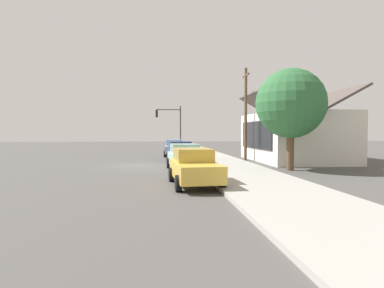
{
  "coord_description": "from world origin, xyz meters",
  "views": [
    {
      "loc": [
        23.14,
        1.13,
        2.31
      ],
      "look_at": [
        1.36,
        3.37,
        1.53
      ],
      "focal_mm": 30.96,
      "sensor_mm": 36.0,
      "label": 1
    }
  ],
  "objects_px": {
    "car_skyblue": "(175,148)",
    "car_mustard": "(194,167)",
    "utility_pole_wooden": "(246,112)",
    "car_seafoam": "(185,157)",
    "fire_hydrant_red": "(206,160)",
    "traffic_light_main": "(171,122)",
    "car_navy": "(180,151)",
    "shade_tree": "(291,104)"
  },
  "relations": [
    {
      "from": "utility_pole_wooden",
      "to": "traffic_light_main",
      "type": "bearing_deg",
      "value": -151.05
    },
    {
      "from": "utility_pole_wooden",
      "to": "car_seafoam",
      "type": "bearing_deg",
      "value": -40.61
    },
    {
      "from": "fire_hydrant_red",
      "to": "car_skyblue",
      "type": "bearing_deg",
      "value": -172.25
    },
    {
      "from": "car_mustard",
      "to": "utility_pole_wooden",
      "type": "xyz_separation_m",
      "value": [
        -12.02,
        5.51,
        3.12
      ]
    },
    {
      "from": "car_skyblue",
      "to": "utility_pole_wooden",
      "type": "height_order",
      "value": "utility_pole_wooden"
    },
    {
      "from": "shade_tree",
      "to": "traffic_light_main",
      "type": "xyz_separation_m",
      "value": [
        -17.24,
        -6.55,
        -0.54
      ]
    },
    {
      "from": "car_seafoam",
      "to": "fire_hydrant_red",
      "type": "height_order",
      "value": "car_seafoam"
    },
    {
      "from": "car_skyblue",
      "to": "fire_hydrant_red",
      "type": "relative_size",
      "value": 6.71
    },
    {
      "from": "car_navy",
      "to": "fire_hydrant_red",
      "type": "distance_m",
      "value": 4.66
    },
    {
      "from": "car_navy",
      "to": "utility_pole_wooden",
      "type": "height_order",
      "value": "utility_pole_wooden"
    },
    {
      "from": "car_mustard",
      "to": "traffic_light_main",
      "type": "relative_size",
      "value": 0.86
    },
    {
      "from": "car_skyblue",
      "to": "utility_pole_wooden",
      "type": "bearing_deg",
      "value": 46.75
    },
    {
      "from": "car_skyblue",
      "to": "car_mustard",
      "type": "height_order",
      "value": "same"
    },
    {
      "from": "car_mustard",
      "to": "utility_pole_wooden",
      "type": "height_order",
      "value": "utility_pole_wooden"
    },
    {
      "from": "traffic_light_main",
      "to": "utility_pole_wooden",
      "type": "height_order",
      "value": "utility_pole_wooden"
    },
    {
      "from": "fire_hydrant_red",
      "to": "traffic_light_main",
      "type": "bearing_deg",
      "value": -173.79
    },
    {
      "from": "car_navy",
      "to": "traffic_light_main",
      "type": "relative_size",
      "value": 0.88
    },
    {
      "from": "shade_tree",
      "to": "traffic_light_main",
      "type": "bearing_deg",
      "value": -159.2
    },
    {
      "from": "car_skyblue",
      "to": "car_navy",
      "type": "xyz_separation_m",
      "value": [
        6.36,
        0.14,
        0.0
      ]
    },
    {
      "from": "car_skyblue",
      "to": "fire_hydrant_red",
      "type": "xyz_separation_m",
      "value": [
        10.82,
        1.47,
        -0.32
      ]
    },
    {
      "from": "car_mustard",
      "to": "shade_tree",
      "type": "xyz_separation_m",
      "value": [
        -5.02,
        6.4,
        3.22
      ]
    },
    {
      "from": "shade_tree",
      "to": "traffic_light_main",
      "type": "distance_m",
      "value": 18.45
    },
    {
      "from": "utility_pole_wooden",
      "to": "fire_hydrant_red",
      "type": "xyz_separation_m",
      "value": [
        5.02,
        -4.0,
        -3.43
      ]
    },
    {
      "from": "car_skyblue",
      "to": "car_mustard",
      "type": "bearing_deg",
      "value": 3.27
    },
    {
      "from": "shade_tree",
      "to": "car_navy",
      "type": "bearing_deg",
      "value": -135.98
    },
    {
      "from": "car_seafoam",
      "to": "utility_pole_wooden",
      "type": "bearing_deg",
      "value": 136.75
    },
    {
      "from": "car_mustard",
      "to": "utility_pole_wooden",
      "type": "relative_size",
      "value": 0.6
    },
    {
      "from": "car_skyblue",
      "to": "car_seafoam",
      "type": "distance_m",
      "value": 12.13
    },
    {
      "from": "car_skyblue",
      "to": "car_navy",
      "type": "distance_m",
      "value": 6.36
    },
    {
      "from": "car_skyblue",
      "to": "car_mustard",
      "type": "relative_size",
      "value": 1.06
    },
    {
      "from": "car_seafoam",
      "to": "car_mustard",
      "type": "height_order",
      "value": "same"
    },
    {
      "from": "car_seafoam",
      "to": "shade_tree",
      "type": "xyz_separation_m",
      "value": [
        0.67,
        6.32,
        3.21
      ]
    },
    {
      "from": "car_navy",
      "to": "shade_tree",
      "type": "distance_m",
      "value": 9.52
    },
    {
      "from": "car_navy",
      "to": "car_seafoam",
      "type": "relative_size",
      "value": 0.94
    },
    {
      "from": "car_mustard",
      "to": "utility_pole_wooden",
      "type": "bearing_deg",
      "value": 152.02
    },
    {
      "from": "car_skyblue",
      "to": "utility_pole_wooden",
      "type": "relative_size",
      "value": 0.63
    },
    {
      "from": "shade_tree",
      "to": "traffic_light_main",
      "type": "relative_size",
      "value": 1.18
    },
    {
      "from": "car_skyblue",
      "to": "car_navy",
      "type": "relative_size",
      "value": 1.05
    },
    {
      "from": "car_mustard",
      "to": "shade_tree",
      "type": "height_order",
      "value": "shade_tree"
    },
    {
      "from": "shade_tree",
      "to": "car_seafoam",
      "type": "bearing_deg",
      "value": -96.05
    },
    {
      "from": "car_navy",
      "to": "car_seafoam",
      "type": "height_order",
      "value": "same"
    },
    {
      "from": "car_navy",
      "to": "fire_hydrant_red",
      "type": "bearing_deg",
      "value": 15.92
    }
  ]
}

